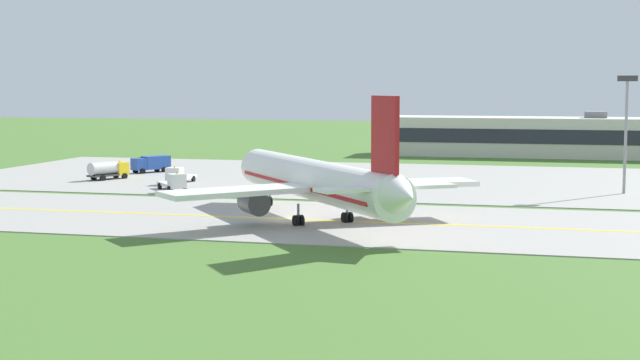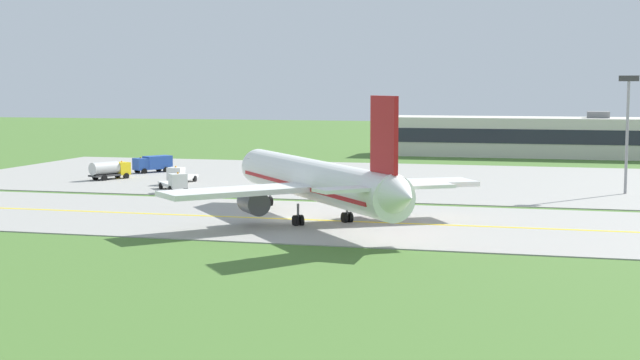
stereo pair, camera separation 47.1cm
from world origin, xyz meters
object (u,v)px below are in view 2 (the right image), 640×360
(airplane_lead, at_px, (317,181))
(service_truck_pushback, at_px, (175,182))
(service_truck_fuel, at_px, (180,176))
(service_truck_catering, at_px, (110,169))
(apron_light_mast, at_px, (628,119))
(service_truck_baggage, at_px, (153,163))

(airplane_lead, bearing_deg, service_truck_pushback, 138.82)
(service_truck_fuel, bearing_deg, service_truck_pushback, -70.40)
(service_truck_catering, relative_size, apron_light_mast, 0.43)
(service_truck_baggage, bearing_deg, apron_light_mast, -9.18)
(service_truck_baggage, bearing_deg, airplane_lead, -49.19)
(airplane_lead, distance_m, service_truck_pushback, 32.48)
(service_truck_baggage, relative_size, service_truck_pushback, 0.99)
(airplane_lead, height_order, service_truck_fuel, airplane_lead)
(service_truck_fuel, xyz_separation_m, service_truck_catering, (-11.90, 2.73, 0.35))
(service_truck_baggage, xyz_separation_m, service_truck_fuel, (10.38, -13.93, -0.35))
(service_truck_fuel, distance_m, service_truck_catering, 12.21)
(airplane_lead, relative_size, service_truck_fuel, 5.23)
(airplane_lead, relative_size, service_truck_catering, 5.33)
(service_truck_baggage, distance_m, service_truck_catering, 11.31)
(airplane_lead, relative_size, service_truck_pushback, 5.40)
(service_truck_fuel, bearing_deg, service_truck_catering, 167.09)
(airplane_lead, xyz_separation_m, service_truck_catering, (-39.26, 32.50, -2.60))
(service_truck_catering, height_order, apron_light_mast, apron_light_mast)
(service_truck_baggage, bearing_deg, service_truck_fuel, -53.31)
(service_truck_baggage, distance_m, apron_light_mast, 70.10)
(service_truck_pushback, height_order, apron_light_mast, apron_light_mast)
(airplane_lead, relative_size, service_truck_baggage, 5.47)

